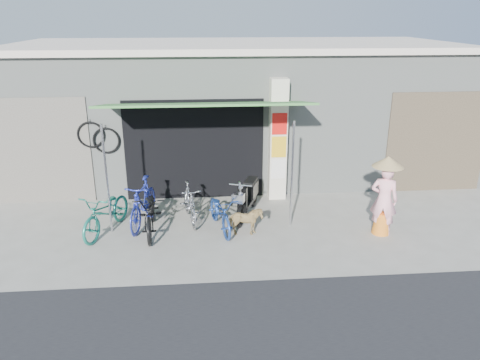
{
  "coord_description": "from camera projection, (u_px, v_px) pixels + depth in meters",
  "views": [
    {
      "loc": [
        -1.0,
        -8.58,
        4.45
      ],
      "look_at": [
        -0.2,
        1.0,
        1.0
      ],
      "focal_mm": 35.0,
      "sensor_mm": 36.0,
      "label": 1
    }
  ],
  "objects": [
    {
      "name": "nun",
      "position": [
        384.0,
        196.0,
        9.72
      ],
      "size": [
        0.66,
        0.64,
        1.71
      ],
      "rotation": [
        0.0,
        0.0,
        2.7
      ],
      "color": "#FFABB7",
      "rests_on": "ground"
    },
    {
      "name": "bike_teal",
      "position": [
        107.0,
        212.0,
        9.9
      ],
      "size": [
        1.19,
        1.88,
        0.93
      ],
      "primitive_type": "imported",
      "rotation": [
        0.0,
        0.0,
        -0.35
      ],
      "color": "#1A7560",
      "rests_on": "ground"
    },
    {
      "name": "bike_silver",
      "position": [
        190.0,
        203.0,
        10.43
      ],
      "size": [
        0.68,
        1.52,
        0.88
      ],
      "primitive_type": "imported",
      "rotation": [
        0.0,
        0.0,
        0.18
      ],
      "color": "#9B9BA0",
      "rests_on": "ground"
    },
    {
      "name": "bicycle_shop",
      "position": [
        235.0,
        107.0,
        13.79
      ],
      "size": [
        12.3,
        5.3,
        3.66
      ],
      "color": "#939991",
      "rests_on": "ground"
    },
    {
      "name": "ground",
      "position": [
        254.0,
        242.0,
        9.63
      ],
      "size": [
        80.0,
        80.0,
        0.0
      ],
      "primitive_type": "plane",
      "color": "gray",
      "rests_on": "ground"
    },
    {
      "name": "bike_black",
      "position": [
        151.0,
        212.0,
        9.89
      ],
      "size": [
        0.7,
        1.81,
        0.94
      ],
      "primitive_type": "imported",
      "rotation": [
        0.0,
        0.0,
        0.05
      ],
      "color": "black",
      "rests_on": "ground"
    },
    {
      "name": "bike_blue",
      "position": [
        143.0,
        203.0,
        10.23
      ],
      "size": [
        0.83,
        1.81,
        1.05
      ],
      "primitive_type": "imported",
      "rotation": [
        0.0,
        0.0,
        -0.2
      ],
      "color": "#212D99",
      "rests_on": "ground"
    },
    {
      "name": "moped",
      "position": [
        248.0,
        197.0,
        10.73
      ],
      "size": [
        0.79,
        1.7,
        1.0
      ],
      "rotation": [
        0.0,
        0.0,
        -0.35
      ],
      "color": "black",
      "rests_on": "ground"
    },
    {
      "name": "awning",
      "position": [
        206.0,
        106.0,
        10.23
      ],
      "size": [
        4.6,
        1.88,
        2.72
      ],
      "color": "#367032",
      "rests_on": "ground"
    },
    {
      "name": "bike_navy",
      "position": [
        220.0,
        212.0,
        10.03
      ],
      "size": [
        0.87,
        1.63,
        0.81
      ],
      "primitive_type": "imported",
      "rotation": [
        0.0,
        0.0,
        0.22
      ],
      "color": "navy",
      "rests_on": "ground"
    },
    {
      "name": "street_dog",
      "position": [
        245.0,
        222.0,
        9.81
      ],
      "size": [
        0.75,
        0.34,
        0.63
      ],
      "primitive_type": "imported",
      "rotation": [
        0.0,
        0.0,
        1.57
      ],
      "color": "tan",
      "rests_on": "ground"
    },
    {
      "name": "neighbour_right",
      "position": [
        436.0,
        143.0,
        12.01
      ],
      "size": [
        2.6,
        0.06,
        2.6
      ],
      "primitive_type": "cube",
      "color": "brown",
      "rests_on": "ground"
    },
    {
      "name": "shop_pillar",
      "position": [
        278.0,
        140.0,
        11.48
      ],
      "size": [
        0.42,
        0.44,
        3.0
      ],
      "color": "beige",
      "rests_on": "ground"
    },
    {
      "name": "neighbour_left",
      "position": [
        36.0,
        152.0,
        11.23
      ],
      "size": [
        2.6,
        0.06,
        2.6
      ],
      "primitive_type": "cube",
      "color": "#6B665B",
      "rests_on": "ground"
    }
  ]
}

